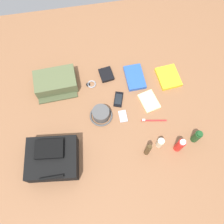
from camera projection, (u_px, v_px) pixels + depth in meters
ground_plane at (112, 115)px, 1.69m from camera, size 2.64×2.02×0.02m
backpack at (53, 158)px, 1.50m from camera, size 0.33×0.29×0.15m
toiletry_pouch at (56, 82)px, 1.72m from camera, size 0.29×0.23×0.10m
bucket_hat at (101, 115)px, 1.64m from camera, size 0.16×0.16×0.08m
shampoo_bottle at (197, 136)px, 1.55m from camera, size 0.05×0.05×0.13m
sunscreen_spray at (180, 145)px, 1.52m from camera, size 0.05×0.05×0.15m
lotion_bottle at (160, 143)px, 1.55m from camera, size 0.04×0.04×0.11m
cologne_bottle at (148, 150)px, 1.50m from camera, size 0.03×0.03×0.16m
paperback_novel at (168, 77)px, 1.77m from camera, size 0.17×0.19×0.03m
travel_guidebook at (135, 77)px, 1.77m from camera, size 0.13×0.20×0.03m
cell_phone at (118, 99)px, 1.71m from camera, size 0.09×0.13×0.01m
media_player at (123, 116)px, 1.67m from camera, size 0.05×0.08×0.01m
wristwatch at (91, 84)px, 1.76m from camera, size 0.07×0.06×0.01m
toothbrush at (152, 120)px, 1.65m from camera, size 0.17×0.04×0.02m
wallet at (106, 75)px, 1.78m from camera, size 0.10×0.12×0.02m
notepad at (149, 101)px, 1.70m from camera, size 0.14×0.17×0.02m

